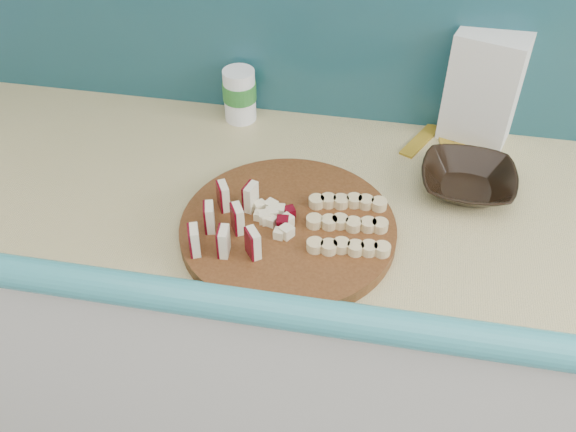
# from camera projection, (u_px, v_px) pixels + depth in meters

# --- Properties ---
(kitchen_counter) EXTENTS (2.20, 0.63, 0.91)m
(kitchen_counter) POSITION_uv_depth(u_px,v_px,m) (388.00, 348.00, 1.53)
(kitchen_counter) COLOR white
(kitchen_counter) RESTS_ON ground
(backsplash) EXTENTS (2.20, 0.02, 0.50)m
(backsplash) POSITION_uv_depth(u_px,v_px,m) (436.00, 16.00, 1.27)
(backsplash) COLOR teal
(backsplash) RESTS_ON kitchen_counter
(cutting_board) EXTENTS (0.43, 0.43, 0.02)m
(cutting_board) POSITION_uv_depth(u_px,v_px,m) (288.00, 229.00, 1.16)
(cutting_board) COLOR #43230E
(cutting_board) RESTS_ON kitchen_counter
(apple_wedges) EXTENTS (0.12, 0.16, 0.05)m
(apple_wedges) POSITION_uv_depth(u_px,v_px,m) (227.00, 221.00, 1.12)
(apple_wedges) COLOR #F1E4C1
(apple_wedges) RESTS_ON cutting_board
(apple_chunks) EXTENTS (0.06, 0.06, 0.02)m
(apple_chunks) POSITION_uv_depth(u_px,v_px,m) (274.00, 219.00, 1.15)
(apple_chunks) COLOR #F6EDC5
(apple_chunks) RESTS_ON cutting_board
(banana_slices) EXTENTS (0.16, 0.16, 0.02)m
(banana_slices) POSITION_uv_depth(u_px,v_px,m) (348.00, 223.00, 1.14)
(banana_slices) COLOR #DDC287
(banana_slices) RESTS_ON cutting_board
(brown_bowl) EXTENTS (0.19, 0.19, 0.04)m
(brown_bowl) POSITION_uv_depth(u_px,v_px,m) (468.00, 181.00, 1.24)
(brown_bowl) COLOR black
(brown_bowl) RESTS_ON kitchen_counter
(flour_bag) EXTENTS (0.16, 0.14, 0.24)m
(flour_bag) POSITION_uv_depth(u_px,v_px,m) (484.00, 87.00, 1.32)
(flour_bag) COLOR white
(flour_bag) RESTS_ON kitchen_counter
(canister) EXTENTS (0.07, 0.07, 0.12)m
(canister) POSITION_uv_depth(u_px,v_px,m) (240.00, 94.00, 1.40)
(canister) COLOR white
(canister) RESTS_ON kitchen_counter
(banana_peel) EXTENTS (0.20, 0.16, 0.01)m
(banana_peel) POSITION_uv_depth(u_px,v_px,m) (444.00, 142.00, 1.38)
(banana_peel) COLOR gold
(banana_peel) RESTS_ON kitchen_counter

